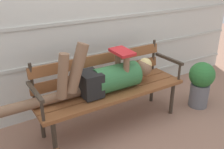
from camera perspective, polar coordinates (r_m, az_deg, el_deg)
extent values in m
plane|color=#936B56|center=(2.87, 0.64, -11.79)|extent=(12.00, 12.00, 0.00)
cube|color=beige|center=(2.95, -6.59, 16.26)|extent=(5.21, 0.06, 2.59)
cube|color=#B7B7AD|center=(3.23, -5.45, -3.12)|extent=(5.21, 0.02, 0.04)
cube|color=#B7B7AD|center=(3.07, -5.76, 4.13)|extent=(5.21, 0.02, 0.04)
cube|color=#B7B7AD|center=(2.96, -6.09, 12.05)|extent=(5.21, 0.02, 0.04)
cube|color=brown|center=(2.58, 1.87, -5.22)|extent=(1.67, 0.15, 0.04)
cube|color=brown|center=(2.69, 0.00, -3.88)|extent=(1.67, 0.15, 0.04)
cube|color=brown|center=(2.81, -1.71, -2.64)|extent=(1.67, 0.15, 0.04)
cube|color=brown|center=(2.82, -2.51, 0.17)|extent=(1.60, 0.05, 0.11)
cube|color=brown|center=(2.76, -2.57, 3.53)|extent=(1.60, 0.05, 0.11)
cylinder|color=#382D23|center=(2.53, -17.79, -1.62)|extent=(0.03, 0.03, 0.39)
cylinder|color=#382D23|center=(3.21, 9.44, 4.46)|extent=(0.03, 0.03, 0.39)
cylinder|color=#382D23|center=(2.41, -12.98, -14.37)|extent=(0.04, 0.04, 0.40)
cylinder|color=#382D23|center=(3.09, 13.52, -5.38)|extent=(0.04, 0.04, 0.40)
cylinder|color=#382D23|center=(2.70, -15.70, -10.14)|extent=(0.04, 0.04, 0.40)
cylinder|color=#382D23|center=(3.32, 9.08, -2.89)|extent=(0.04, 0.04, 0.40)
cube|color=#382D23|center=(2.31, -17.24, -3.74)|extent=(0.04, 0.45, 0.03)
cylinder|color=#382D23|center=(2.20, -15.60, -7.93)|extent=(0.03, 0.03, 0.20)
cube|color=#382D23|center=(3.08, 12.86, 3.50)|extent=(0.04, 0.45, 0.03)
cylinder|color=#382D23|center=(3.00, 15.12, 0.67)|extent=(0.03, 0.03, 0.20)
cylinder|color=#33703D|center=(2.65, 0.92, -0.63)|extent=(0.50, 0.27, 0.27)
cube|color=black|center=(2.51, -5.03, -2.15)|extent=(0.20, 0.26, 0.25)
sphere|color=brown|center=(2.84, 7.20, 1.53)|extent=(0.19, 0.19, 0.19)
sphere|color=#E0C67A|center=(2.84, 7.54, 2.23)|extent=(0.16, 0.16, 0.16)
cylinder|color=brown|center=(2.31, -7.98, 1.42)|extent=(0.26, 0.11, 0.48)
cylinder|color=brown|center=(2.28, -11.15, -0.42)|extent=(0.15, 0.09, 0.43)
cylinder|color=brown|center=(2.44, -16.27, -6.01)|extent=(0.85, 0.10, 0.10)
cylinder|color=brown|center=(2.58, 3.31, 1.72)|extent=(0.06, 0.06, 0.26)
cylinder|color=brown|center=(2.70, 1.35, 2.77)|extent=(0.06, 0.06, 0.26)
cube|color=red|center=(2.59, 2.36, 5.20)|extent=(0.20, 0.26, 0.05)
cylinder|color=slate|center=(3.37, 19.21, -4.43)|extent=(0.23, 0.23, 0.30)
sphere|color=#2D7033|center=(3.26, 19.85, -0.04)|extent=(0.31, 0.31, 0.31)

